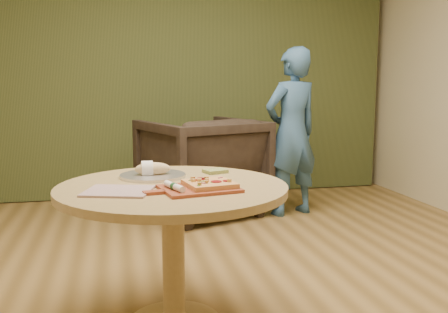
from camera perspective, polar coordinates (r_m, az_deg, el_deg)
room_shell at (r=2.74m, az=1.80°, el=11.44°), size 5.04×6.04×2.84m
curtain at (r=5.59m, az=-5.63°, el=9.87°), size 4.80×0.14×2.78m
pedestal_table at (r=2.54m, az=-5.88°, el=-6.35°), size 1.15×1.15×0.75m
pizza_paddle at (r=2.37m, az=-3.11°, el=-3.70°), size 0.47×0.34×0.01m
flatbread_pizza at (r=2.40m, az=-1.68°, el=-3.11°), size 0.26×0.26×0.04m
cutlery_roll at (r=2.33m, az=-5.71°, el=-3.41°), size 0.09×0.19×0.03m
newspaper at (r=2.38m, az=-11.99°, el=-3.89°), size 0.36×0.33×0.01m
serving_tray at (r=2.73m, az=-8.14°, el=-2.16°), size 0.36×0.36×0.02m
bread_roll at (r=2.73m, az=-8.34°, el=-1.42°), size 0.19×0.09×0.09m
green_packet at (r=2.83m, az=-1.02°, el=-1.68°), size 0.14×0.13×0.02m
armchair at (r=4.78m, az=-2.59°, el=-0.51°), size 1.26×1.22×1.03m
person_standing at (r=4.76m, az=7.75°, el=2.77°), size 0.67×0.54×1.59m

